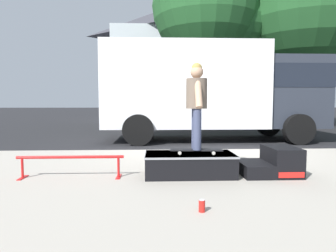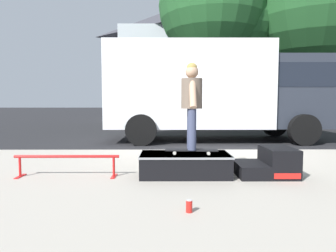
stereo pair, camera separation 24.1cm
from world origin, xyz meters
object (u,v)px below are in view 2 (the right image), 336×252
soda_can_b (189,206)px  street_tree_main (219,10)px  kicker_ramp (270,164)px  skateboard (191,150)px  grind_rail (67,160)px  skater_kid (192,99)px  skate_box (185,164)px  box_truck (217,88)px  street_tree_neighbour (320,10)px

soda_can_b → street_tree_main: (2.29, 11.51, 5.46)m
kicker_ramp → skateboard: bearing=-178.4°
kicker_ramp → street_tree_main: bearing=84.6°
street_tree_main → grind_rail: bearing=-111.7°
kicker_ramp → skateboard: size_ratio=1.08×
skater_kid → soda_can_b: size_ratio=10.20×
skate_box → street_tree_main: bearing=77.4°
skateboard → box_truck: 5.52m
skater_kid → skate_box: bearing=160.8°
grind_rail → box_truck: bearing=59.3°
kicker_ramp → soda_can_b: kicker_ramp is taller
skate_box → grind_rail: skate_box is taller
kicker_ramp → skateboard: 1.21m
street_tree_main → soda_can_b: bearing=-101.3°
box_truck → skate_box: bearing=-104.7°
skate_box → street_tree_main: street_tree_main is taller
soda_can_b → street_tree_neighbour: street_tree_neighbour is taller
street_tree_neighbour → skateboard: bearing=-124.7°
skate_box → skateboard: skateboard is taller
skater_kid → box_truck: size_ratio=0.19×
soda_can_b → street_tree_neighbour: size_ratio=0.01×
skate_box → skater_kid: size_ratio=1.05×
skate_box → soda_can_b: size_ratio=10.74×
kicker_ramp → grind_rail: kicker_ramp is taller
skateboard → box_truck: size_ratio=0.11×
kicker_ramp → soda_can_b: 2.02m
street_tree_main → skate_box: bearing=-102.6°
skateboard → soda_can_b: size_ratio=6.28×
box_truck → grind_rail: bearing=-120.7°
soda_can_b → grind_rail: bearing=139.7°
box_truck → street_tree_main: size_ratio=0.82×
soda_can_b → street_tree_neighbour: 14.64m
soda_can_b → box_truck: size_ratio=0.02×
box_truck → soda_can_b: bearing=-101.9°
grind_rail → street_tree_neighbour: street_tree_neighbour is taller
skate_box → street_tree_main: 11.55m
skateboard → skate_box: bearing=160.8°
box_truck → street_tree_main: street_tree_main is taller
skate_box → skateboard: bearing=-19.2°
skate_box → kicker_ramp: 1.29m
skate_box → box_truck: bearing=75.3°
skateboard → street_tree_main: bearing=77.9°
skater_kid → street_tree_neighbour: street_tree_neighbour is taller
skateboard → soda_can_b: 1.52m
grind_rail → skater_kid: 2.07m
kicker_ramp → skater_kid: (-1.19, -0.03, 0.98)m
kicker_ramp → grind_rail: size_ratio=0.55×
skateboard → box_truck: bearing=76.4°
box_truck → kicker_ramp: bearing=-90.8°
box_truck → skateboard: bearing=-103.6°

